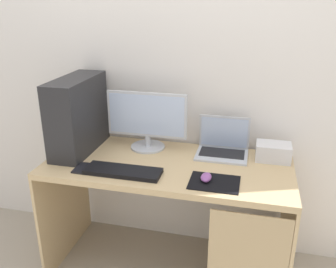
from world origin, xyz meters
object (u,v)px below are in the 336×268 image
object	(u,v)px
pc_tower	(78,115)
keyboard	(123,171)
laptop	(223,147)
mouse_left	(206,177)
monitor	(147,121)
projector	(273,152)
cell_phone	(82,168)

from	to	relation	value
pc_tower	keyboard	xyz separation A→B (m)	(0.37, -0.25, -0.22)
laptop	pc_tower	bearing A→B (deg)	-170.63
laptop	mouse_left	world-z (taller)	laptop
monitor	keyboard	distance (m)	0.41
projector	keyboard	bearing A→B (deg)	-154.83
mouse_left	cell_phone	xyz separation A→B (m)	(-0.70, -0.02, -0.02)
projector	cell_phone	xyz separation A→B (m)	(-1.04, -0.38, -0.05)
keyboard	cell_phone	size ratio (longest dim) A/B	3.23
laptop	cell_phone	size ratio (longest dim) A/B	2.37
laptop	mouse_left	distance (m)	0.37
laptop	keyboard	xyz separation A→B (m)	(-0.50, -0.39, -0.03)
monitor	keyboard	world-z (taller)	monitor
monitor	cell_phone	distance (m)	0.49
pc_tower	keyboard	world-z (taller)	pc_tower
laptop	mouse_left	xyz separation A→B (m)	(-0.05, -0.37, -0.02)
projector	mouse_left	xyz separation A→B (m)	(-0.35, -0.35, -0.03)
pc_tower	monitor	bearing A→B (deg)	16.71
mouse_left	cell_phone	world-z (taller)	mouse_left
keyboard	mouse_left	bearing A→B (deg)	2.53
keyboard	mouse_left	size ratio (longest dim) A/B	4.38
laptop	projector	xyz separation A→B (m)	(0.30, -0.02, 0.00)
pc_tower	projector	size ratio (longest dim) A/B	2.45
laptop	monitor	bearing A→B (deg)	-177.15
pc_tower	projector	world-z (taller)	pc_tower
mouse_left	cell_phone	distance (m)	0.70
monitor	projector	world-z (taller)	monitor
pc_tower	keyboard	size ratio (longest dim) A/B	1.17
pc_tower	monitor	xyz separation A→B (m)	(0.40, 0.12, -0.05)
keyboard	monitor	bearing A→B (deg)	85.58
projector	keyboard	size ratio (longest dim) A/B	0.48
mouse_left	cell_phone	bearing A→B (deg)	-178.00
pc_tower	laptop	distance (m)	0.90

